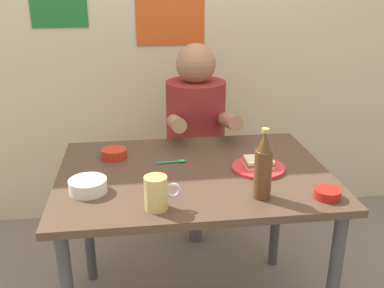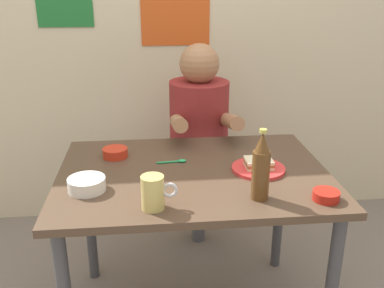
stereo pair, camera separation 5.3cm
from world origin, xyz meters
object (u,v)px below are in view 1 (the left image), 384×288
Objects in this scene: dining_table at (194,191)px; rice_bowl_white at (88,185)px; plate_orange at (258,168)px; sandwich at (259,162)px; stool at (195,187)px; beer_bottle at (263,167)px; beer_mug at (157,193)px; person_seated at (196,119)px.

rice_bowl_white reaches higher than dining_table.
rice_bowl_white is (-0.68, -0.11, 0.02)m from plate_orange.
stool is at bearing 104.70° from sandwich.
plate_orange is 0.27m from beer_bottle.
rice_bowl_white reaches higher than stool.
stool is 3.57× the size of beer_mug.
dining_table reaches higher than stool.
beer_bottle reaches higher than rice_bowl_white.
beer_mug reaches higher than plate_orange.
person_seated reaches higher than beer_mug.
plate_orange is at bearing 76.92° from beer_bottle.
plate_orange reaches higher than dining_table.
sandwich is at bearing -3.92° from dining_table.
plate_orange is at bearing 32.29° from beer_mug.
sandwich reaches higher than dining_table.
sandwich and rice_bowl_white have the same top height.
dining_table is at bearing 176.08° from plate_orange.
person_seated is (-0.00, -0.01, 0.42)m from stool.
plate_orange is (0.17, -0.64, -0.02)m from person_seated.
beer_bottle reaches higher than plate_orange.
plate_orange is at bearing 7.13° from sandwich.
beer_mug is 0.48× the size of beer_bottle.
person_seated is 2.75× the size of beer_bottle.
person_seated reaches higher than plate_orange.
stool is 1.03m from beer_bottle.
dining_table is 2.44× the size of stool.
stool is 0.79m from sandwich.
sandwich is (0.27, -0.02, 0.13)m from dining_table.
person_seated is at bearing 104.94° from plate_orange.
beer_mug is at bearing -119.62° from dining_table.
beer_bottle is (0.21, -0.26, 0.21)m from dining_table.
sandwich reaches higher than plate_orange.
rice_bowl_white is (-0.51, -0.76, 0.42)m from stool.
dining_table is 0.37m from beer_mug.
beer_mug is at bearing -33.06° from rice_bowl_white.
beer_bottle is at bearing -11.29° from rice_bowl_white.
dining_table is at bearing 17.91° from rice_bowl_white.
rice_bowl_white is at bearing 146.94° from beer_mug.
dining_table is at bearing 60.38° from beer_mug.
person_seated is 0.89m from beer_bottle.
person_seated is 5.14× the size of rice_bowl_white.
beer_bottle is at bearing -82.65° from stool.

